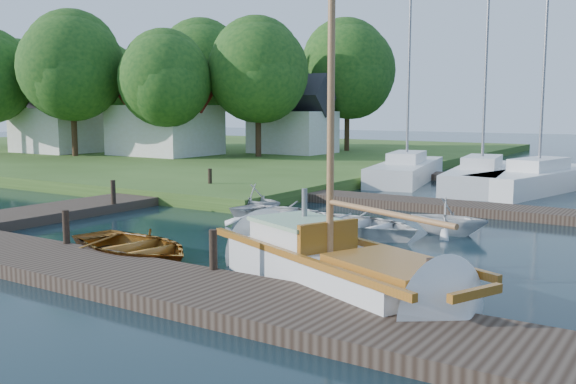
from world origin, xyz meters
The scene contains 29 objects.
ground centered at (0.00, 0.00, 0.00)m, with size 160.00×160.00×0.00m, color black.
near_dock centered at (0.00, -6.00, 0.15)m, with size 18.00×2.20×0.30m, color #2E2119.
left_dock centered at (-8.00, 2.00, 0.15)m, with size 2.20×18.00×0.30m, color #2E2119.
far_dock centered at (2.00, 6.50, 0.15)m, with size 14.00×1.60×0.30m, color #2E2119.
shore centered at (-28.00, 22.00, 0.25)m, with size 50.00×40.00×0.50m, color #34521C.
mooring_post_1 centered at (-3.00, -5.00, 0.70)m, with size 0.16×0.16×0.80m, color black.
mooring_post_2 centered at (1.50, -5.00, 0.70)m, with size 0.16×0.16×0.80m, color black.
mooring_post_3 centered at (6.00, -5.00, 0.70)m, with size 0.16×0.16×0.80m, color black.
mooring_post_4 centered at (-7.00, 0.00, 0.70)m, with size 0.16×0.16×0.80m, color black.
mooring_post_5 centered at (-7.00, 5.00, 0.70)m, with size 0.16×0.16×0.80m, color black.
sailboat centered at (3.84, -4.02, 0.34)m, with size 7.34×4.65×9.83m.
dinghy centered at (-1.47, -4.36, 0.39)m, with size 2.71×3.79×0.79m, color brown.
tender_a centered at (-0.91, 1.28, 0.40)m, with size 2.73×3.82×0.79m, color silver.
tender_b centered at (-2.95, 2.57, 0.54)m, with size 1.76×2.04×1.08m, color silver.
tender_c centered at (1.64, 1.06, 0.39)m, with size 2.67×3.74×0.78m, color silver.
tender_d centered at (3.69, 2.50, 0.57)m, with size 1.86×2.16×1.14m, color silver.
marina_boat_0 centered at (-2.57, 14.43, 0.56)m, with size 3.93×9.00×10.67m.
marina_boat_1 centered at (1.29, 13.70, 0.57)m, with size 3.49×8.95×11.10m.
marina_boat_2 centered at (3.67, 13.76, 0.57)m, with size 4.13×8.93×11.29m.
house_a centered at (-20.00, 16.00, 2.96)m, with size 6.30×5.00×6.29m.
house_b centered at (-28.00, 14.00, 2.77)m, with size 5.77×4.50×5.79m.
house_c centered at (-14.00, 22.00, 2.58)m, with size 5.25×4.00×5.28m.
tree_1 centered at (-24.00, 12.05, 6.09)m, with size 6.70×6.70×9.20m.
tree_2 centered at (-18.00, 14.05, 5.25)m, with size 5.83×5.75×7.82m.
tree_3 centered at (-14.00, 18.05, 5.81)m, with size 6.41×6.38×8.74m.
tree_4 centered at (-22.00, 22.05, 6.37)m, with size 7.01×7.01×9.66m.
tree_5 centered at (-30.00, 20.05, 5.42)m, with size 6.00×5.94×8.10m.
tree_6 centered at (-36.00, 16.05, 5.64)m, with size 6.24×6.20×8.46m.
tree_7 centered at (-12.00, 26.05, 6.20)m, with size 6.83×6.83×9.38m.
Camera 1 is at (9.55, -14.60, 3.47)m, focal length 40.00 mm.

